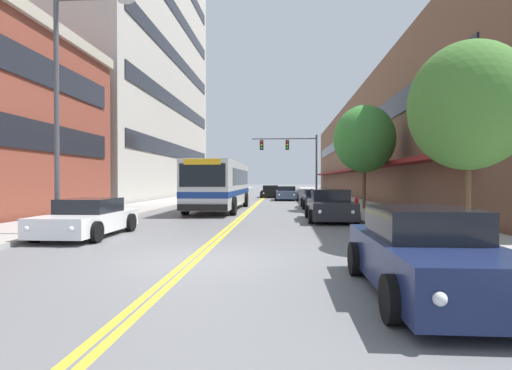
{
  "coord_description": "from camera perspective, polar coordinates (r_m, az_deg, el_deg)",
  "views": [
    {
      "loc": [
        2.13,
        -9.22,
        1.87
      ],
      "look_at": [
        -0.18,
        23.65,
        1.47
      ],
      "focal_mm": 28.0,
      "sensor_mm": 36.0,
      "label": 1
    }
  ],
  "objects": [
    {
      "name": "car_slate_blue_moving_second",
      "position": [
        37.37,
        4.38,
        -1.22
      ],
      "size": [
        2.15,
        4.3,
        1.3
      ],
      "color": "#475675",
      "rests_on": "ground_plane"
    },
    {
      "name": "car_dark_grey_parked_right_far",
      "position": [
        27.21,
        8.75,
        -2.02
      ],
      "size": [
        2.13,
        4.51,
        1.25
      ],
      "color": "#38383D",
      "rests_on": "ground_plane"
    },
    {
      "name": "car_navy_parked_right_foreground",
      "position": [
        7.15,
        23.0,
        -9.17
      ],
      "size": [
        1.99,
        4.46,
        1.42
      ],
      "color": "#19234C",
      "rests_on": "ground_plane"
    },
    {
      "name": "street_lamp_left_near",
      "position": [
        14.7,
        -25.26,
        11.94
      ],
      "size": [
        2.71,
        0.28,
        7.91
      ],
      "color": "#47474C",
      "rests_on": "ground_plane"
    },
    {
      "name": "centre_line",
      "position": [
        46.3,
        1.38,
        -1.61
      ],
      "size": [
        0.34,
        106.0,
        0.01
      ],
      "color": "yellow",
      "rests_on": "ground_plane"
    },
    {
      "name": "storefront_row_right",
      "position": [
        47.71,
        17.78,
        4.96
      ],
      "size": [
        9.1,
        68.0,
        10.89
      ],
      "color": "brown",
      "rests_on": "ground_plane"
    },
    {
      "name": "traffic_signal_mast",
      "position": [
        38.18,
        5.4,
        4.51
      ],
      "size": [
        6.22,
        0.38,
        6.17
      ],
      "color": "#47474C",
      "rests_on": "ground_plane"
    },
    {
      "name": "office_tower_left",
      "position": [
        48.18,
        -18.33,
        16.49
      ],
      "size": [
        12.08,
        31.64,
        30.01
      ],
      "color": "#BCB7AD",
      "rests_on": "ground_plane"
    },
    {
      "name": "sidewalk_right",
      "position": [
        46.55,
        10.46,
        -1.53
      ],
      "size": [
        3.71,
        106.0,
        0.14
      ],
      "color": "#9E9B96",
      "rests_on": "ground_plane"
    },
    {
      "name": "car_white_parked_left_near",
      "position": [
        14.5,
        -22.89,
        -4.44
      ],
      "size": [
        2.11,
        4.45,
        1.25
      ],
      "color": "white",
      "rests_on": "ground_plane"
    },
    {
      "name": "car_black_moving_lead",
      "position": [
        43.43,
        2.1,
        -0.97
      ],
      "size": [
        2.13,
        4.49,
        1.3
      ],
      "color": "black",
      "rests_on": "ground_plane"
    },
    {
      "name": "city_bus",
      "position": [
        25.2,
        -5.07,
        0.25
      ],
      "size": [
        2.89,
        11.22,
        2.95
      ],
      "color": "silver",
      "rests_on": "ground_plane"
    },
    {
      "name": "street_tree_right_near",
      "position": [
        12.65,
        28.09,
        9.91
      ],
      "size": [
        3.22,
        3.22,
        5.55
      ],
      "color": "brown",
      "rests_on": "sidewalk_right"
    },
    {
      "name": "ground_plane",
      "position": [
        46.3,
        1.38,
        -1.61
      ],
      "size": [
        240.0,
        240.0,
        0.0
      ],
      "primitive_type": "plane",
      "color": "slate"
    },
    {
      "name": "fire_hydrant",
      "position": [
        21.7,
        14.16,
        -2.83
      ],
      "size": [
        0.3,
        0.22,
        0.82
      ],
      "color": "red",
      "rests_on": "sidewalk_right"
    },
    {
      "name": "street_tree_right_mid",
      "position": [
        25.35,
        15.22,
        6.36
      ],
      "size": [
        3.72,
        3.72,
        6.29
      ],
      "color": "brown",
      "rests_on": "sidewalk_right"
    },
    {
      "name": "car_silver_parked_left_mid",
      "position": [
        42.24,
        -4.93,
        -1.06
      ],
      "size": [
        2.07,
        4.36,
        1.23
      ],
      "color": "#B7B7BC",
      "rests_on": "ground_plane"
    },
    {
      "name": "car_champagne_parked_left_far",
      "position": [
        35.45,
        -6.36,
        -1.33
      ],
      "size": [
        2.16,
        4.18,
        1.34
      ],
      "color": "beige",
      "rests_on": "ground_plane"
    },
    {
      "name": "sidewalk_left",
      "position": [
        47.21,
        -7.58,
        -1.49
      ],
      "size": [
        3.71,
        106.0,
        0.14
      ],
      "color": "#9E9B96",
      "rests_on": "ground_plane"
    },
    {
      "name": "car_charcoal_parked_right_mid",
      "position": [
        18.78,
        10.54,
        -3.0
      ],
      "size": [
        2.15,
        4.57,
        1.45
      ],
      "color": "#232328",
      "rests_on": "ground_plane"
    }
  ]
}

